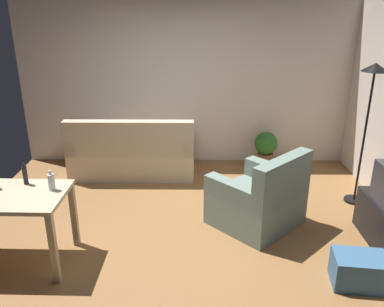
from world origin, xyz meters
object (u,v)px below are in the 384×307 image
(desk, at_px, (4,204))
(storage_box, at_px, (359,270))
(torchiere_lamp, at_px, (371,96))
(potted_plant, at_px, (266,147))
(bottle_clear, at_px, (51,182))
(bottle_dark, at_px, (25,175))
(armchair, at_px, (260,200))
(couch, at_px, (133,155))

(desk, xyz_separation_m, storage_box, (3.38, -0.33, -0.50))
(torchiere_lamp, distance_m, potted_plant, 1.89)
(bottle_clear, bearing_deg, bottle_dark, 157.16)
(potted_plant, bearing_deg, torchiere_lamp, -49.98)
(bottle_dark, bearing_deg, armchair, 11.95)
(desk, distance_m, bottle_dark, 0.34)
(storage_box, xyz_separation_m, bottle_clear, (-2.92, 0.42, 0.70))
(potted_plant, bearing_deg, desk, -139.65)
(bottle_dark, distance_m, bottle_clear, 0.33)
(desk, relative_size, bottle_dark, 5.20)
(bottle_clear, bearing_deg, torchiere_lamp, 19.48)
(couch, height_order, bottle_clear, bottle_clear)
(couch, bearing_deg, torchiere_lamp, 164.00)
(potted_plant, height_order, bottle_dark, bottle_dark)
(desk, height_order, armchair, armchair)
(desk, xyz_separation_m, bottle_clear, (0.46, 0.09, 0.20))
(couch, distance_m, storage_box, 3.54)
(armchair, height_order, bottle_dark, bottle_dark)
(potted_plant, distance_m, bottle_clear, 3.53)
(couch, distance_m, bottle_dark, 2.20)
(desk, distance_m, armchair, 2.73)
(desk, height_order, bottle_clear, bottle_clear)
(bottle_dark, bearing_deg, couch, 68.98)
(torchiere_lamp, xyz_separation_m, armchair, (-1.35, -0.59, -1.09))
(armchair, bearing_deg, potted_plant, -145.79)
(armchair, bearing_deg, torchiere_lamp, 159.13)
(couch, xyz_separation_m, armchair, (1.70, -1.47, 0.01))
(armchair, bearing_deg, storage_box, 81.23)
(desk, height_order, bottle_dark, bottle_dark)
(potted_plant, xyz_separation_m, storage_box, (0.41, -2.85, -0.18))
(potted_plant, height_order, armchair, armchair)
(couch, bearing_deg, bottle_clear, 77.81)
(torchiere_lamp, relative_size, bottle_dark, 7.76)
(couch, relative_size, storage_box, 3.83)
(storage_box, bearing_deg, desk, 174.42)
(couch, height_order, bottle_dark, bottle_dark)
(couch, relative_size, potted_plant, 3.22)
(storage_box, bearing_deg, bottle_dark, 170.30)
(storage_box, relative_size, bottle_dark, 2.06)
(torchiere_lamp, xyz_separation_m, desk, (-3.96, -1.33, -0.76))
(couch, bearing_deg, storage_box, 134.17)
(potted_plant, distance_m, bottle_dark, 3.67)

